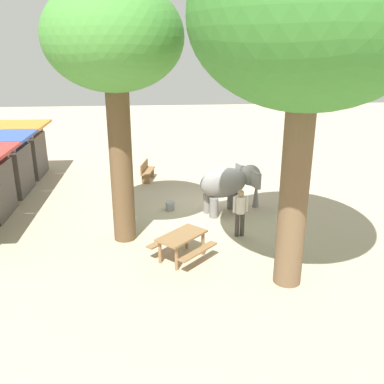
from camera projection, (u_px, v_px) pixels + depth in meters
name	position (u px, v px, depth m)	size (l,w,h in m)	color
ground_plane	(213.00, 209.00, 16.19)	(60.00, 60.00, 0.00)	#BAA88C
elephant	(230.00, 184.00, 15.60)	(1.92, 2.54, 1.76)	slate
person_handler	(240.00, 209.00, 13.63)	(0.32, 0.51, 1.62)	#3F3833
shade_tree_main	(114.00, 43.00, 11.77)	(4.34, 3.97, 7.76)	brown
shade_tree_secondary	(309.00, 19.00, 9.10)	(5.87, 5.38, 8.69)	brown
wooden_bench	(147.00, 170.00, 19.54)	(1.45, 0.67, 0.88)	olive
picnic_table_near	(182.00, 241.00, 12.26)	(2.11, 2.11, 0.78)	olive
market_stall_blue	(4.00, 168.00, 17.56)	(2.50, 2.50, 2.52)	#59514C
market_stall_orange	(22.00, 153.00, 20.01)	(2.50, 2.50, 2.52)	#59514C
feed_bucket	(170.00, 206.00, 16.09)	(0.36, 0.36, 0.32)	gray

